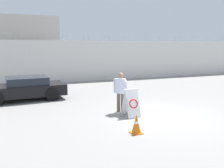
{
  "coord_description": "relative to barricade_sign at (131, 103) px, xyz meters",
  "views": [
    {
      "loc": [
        -5.59,
        -8.51,
        2.92
      ],
      "look_at": [
        -1.36,
        2.13,
        1.12
      ],
      "focal_mm": 40.0,
      "sensor_mm": 36.0,
      "label": 1
    }
  ],
  "objects": [
    {
      "name": "building_block",
      "position": [
        -4.7,
        15.77,
        2.07
      ],
      "size": [
        8.0,
        7.35,
        5.26
      ],
      "color": "#B2ADA3",
      "rests_on": "ground_plane"
    },
    {
      "name": "ground_plane",
      "position": [
        1.15,
        -0.49,
        -0.56
      ],
      "size": [
        90.0,
        90.0,
        0.0
      ],
      "primitive_type": "plane",
      "color": "gray"
    },
    {
      "name": "parked_car_front_coupe",
      "position": [
        -3.96,
        4.94,
        0.07
      ],
      "size": [
        4.42,
        2.22,
        1.23
      ],
      "rotation": [
        0.0,
        0.0,
        3.2
      ],
      "color": "black",
      "rests_on": "ground_plane"
    },
    {
      "name": "traffic_cone_near",
      "position": [
        -0.74,
        -1.9,
        -0.24
      ],
      "size": [
        0.37,
        0.37,
        0.65
      ],
      "color": "orange",
      "rests_on": "ground_plane"
    },
    {
      "name": "barricade_sign",
      "position": [
        0.0,
        0.0,
        0.0
      ],
      "size": [
        0.61,
        0.76,
        1.14
      ],
      "rotation": [
        0.0,
        0.0,
        0.04
      ],
      "color": "white",
      "rests_on": "ground_plane"
    },
    {
      "name": "security_guard",
      "position": [
        -0.15,
        0.76,
        0.41
      ],
      "size": [
        0.56,
        0.62,
        1.74
      ],
      "rotation": [
        0.0,
        0.0,
        -0.62
      ],
      "color": "#514C42",
      "rests_on": "ground_plane"
    },
    {
      "name": "perimeter_wall",
      "position": [
        1.15,
        10.66,
        1.08
      ],
      "size": [
        36.0,
        0.3,
        3.73
      ],
      "color": "silver",
      "rests_on": "ground_plane"
    }
  ]
}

